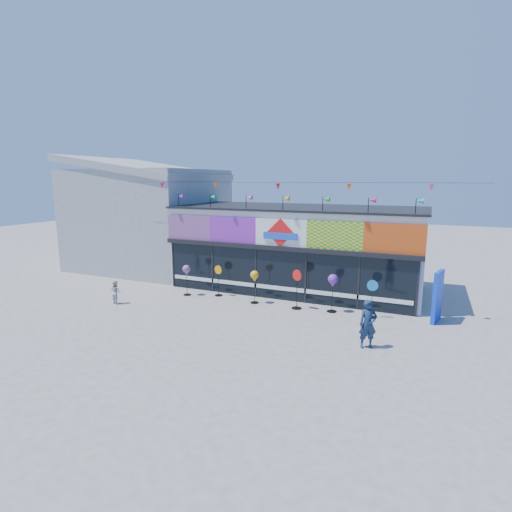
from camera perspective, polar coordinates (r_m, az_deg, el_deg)
The scene contains 12 objects.
ground at distance 15.46m, azimuth -0.98°, elevation -9.65°, with size 80.00×80.00×0.00m, color slate.
kite_shop at distance 20.32m, azimuth 5.95°, elevation 1.26°, with size 16.00×5.70×5.31m.
neighbour_building at distance 25.85m, azimuth -14.97°, elevation 5.58°, with size 8.18×7.20×6.87m.
blue_sign at distance 16.88m, azimuth 24.50°, elevation -5.28°, with size 0.39×1.01×2.01m.
spinner_0 at distance 19.11m, azimuth -9.90°, elevation -2.13°, with size 0.37×0.37×1.47m.
spinner_1 at distance 18.91m, azimuth -5.40°, elevation -3.40°, with size 0.41×0.37×1.46m.
spinner_2 at distance 17.62m, azimuth -0.21°, elevation -3.05°, with size 0.37×0.37×1.48m.
spinner_3 at distance 17.01m, azimuth 5.86°, elevation -4.59°, with size 0.45×0.43×1.70m.
spinner_4 at distance 16.72m, azimuth 10.91°, elevation -3.65°, with size 0.41×0.41×1.61m.
spinner_5 at distance 16.52m, azimuth 16.22°, elevation -5.78°, with size 0.43×0.39×1.53m.
adult_man at distance 13.61m, azimuth 15.70°, elevation -9.36°, with size 0.59×0.39×1.61m, color #162947.
child at distance 18.81m, azimuth -19.41°, elevation -4.86°, with size 0.51×0.29×1.05m, color silver.
Camera 1 is at (6.00, -13.18, 5.41)m, focal length 28.00 mm.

